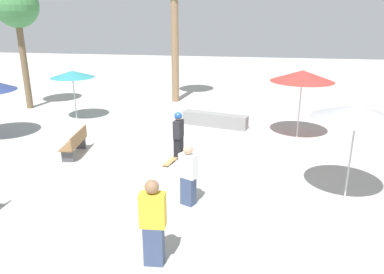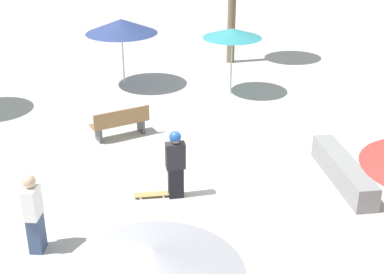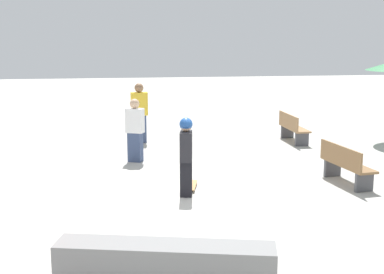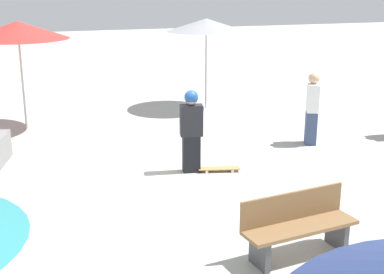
# 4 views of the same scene
# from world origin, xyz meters

# --- Properties ---
(ground_plane) EXTENTS (60.00, 60.00, 0.00)m
(ground_plane) POSITION_xyz_m (0.00, 0.00, 0.00)
(ground_plane) COLOR #B2AFA8
(skater_main) EXTENTS (0.31, 0.45, 1.58)m
(skater_main) POSITION_xyz_m (0.45, -0.31, 0.85)
(skater_main) COLOR black
(skater_main) RESTS_ON ground_plane
(skateboard) EXTENTS (0.38, 0.82, 0.07)m
(skateboard) POSITION_xyz_m (0.27, -0.81, 0.06)
(skateboard) COLOR #B7844C
(skateboard) RESTS_ON ground_plane
(bench_far) EXTENTS (0.65, 1.64, 0.85)m
(bench_far) POSITION_xyz_m (-3.06, -0.65, 0.43)
(bench_far) COLOR #47474C
(bench_far) RESTS_ON ground_plane
(shade_umbrella_grey) EXTENTS (2.18, 2.18, 2.50)m
(shade_umbrella_grey) POSITION_xyz_m (5.35, -2.34, 2.33)
(shade_umbrella_grey) COLOR #B7B7BC
(shade_umbrella_grey) RESTS_ON ground_plane
(shade_umbrella_red) EXTENTS (2.36, 2.36, 2.61)m
(shade_umbrella_red) POSITION_xyz_m (4.57, 2.61, 2.40)
(shade_umbrella_red) COLOR #B7B7BC
(shade_umbrella_red) RESTS_ON ground_plane
(bystander_far) EXTENTS (0.50, 0.41, 1.60)m
(bystander_far) POSITION_xyz_m (1.33, -3.40, 0.80)
(bystander_far) COLOR #38476B
(bystander_far) RESTS_ON ground_plane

